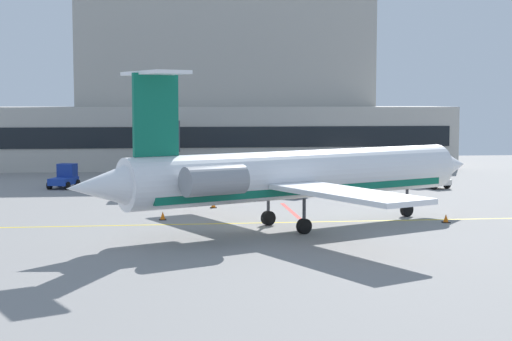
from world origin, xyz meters
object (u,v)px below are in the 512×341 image
object	(u,v)px
pushback_tractor	(425,178)
fuel_tank	(387,164)
baggage_tug	(65,177)
belt_loader	(281,186)
regional_jet	(294,175)

from	to	relation	value
pushback_tractor	fuel_tank	distance (m)	8.23
baggage_tug	belt_loader	bearing A→B (deg)	-24.17
pushback_tractor	fuel_tank	xyz separation A→B (m)	(-1.16, 8.13, 0.55)
baggage_tug	pushback_tractor	xyz separation A→B (m)	(32.08, -2.96, -0.11)
regional_jet	baggage_tug	bearing A→B (deg)	124.28
baggage_tug	belt_loader	distance (m)	19.92
belt_loader	baggage_tug	bearing A→B (deg)	155.83
regional_jet	pushback_tractor	world-z (taller)	regional_jet
regional_jet	fuel_tank	distance (m)	32.81
pushback_tractor	fuel_tank	bearing A→B (deg)	98.15
regional_jet	baggage_tug	xyz separation A→B (m)	(-16.54, 24.26, -2.31)
regional_jet	pushback_tractor	size ratio (longest dim) A/B	6.12
regional_jet	pushback_tractor	bearing A→B (deg)	53.89
belt_loader	fuel_tank	world-z (taller)	fuel_tank
baggage_tug	fuel_tank	distance (m)	31.35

